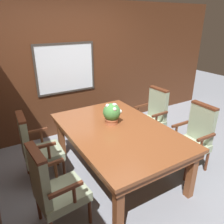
{
  "coord_description": "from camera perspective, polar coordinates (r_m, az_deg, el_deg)",
  "views": [
    {
      "loc": [
        -1.36,
        -2.09,
        2.12
      ],
      "look_at": [
        0.07,
        0.31,
        0.93
      ],
      "focal_mm": 35.0,
      "sensor_mm": 36.0,
      "label": 1
    }
  ],
  "objects": [
    {
      "name": "ground_plane",
      "position": [
        3.27,
        1.78,
        -17.3
      ],
      "size": [
        14.0,
        14.0,
        0.0
      ],
      "primitive_type": "plane",
      "color": "gray"
    },
    {
      "name": "wall_back",
      "position": [
        4.21,
        -11.49,
        10.37
      ],
      "size": [
        7.2,
        0.08,
        2.45
      ],
      "color": "#4C2816",
      "rests_on": "ground_plane"
    },
    {
      "name": "dining_table",
      "position": [
        3.05,
        1.46,
        -5.91
      ],
      "size": [
        1.29,
        1.96,
        0.73
      ],
      "color": "brown",
      "rests_on": "ground_plane"
    },
    {
      "name": "chair_right_near",
      "position": [
        3.45,
        20.57,
        -6.13
      ],
      "size": [
        0.51,
        0.5,
        1.01
      ],
      "rotation": [
        0.0,
        0.0,
        -1.59
      ],
      "color": "#562B19",
      "rests_on": "ground_plane"
    },
    {
      "name": "chair_right_far",
      "position": [
        3.99,
        10.41,
        -0.92
      ],
      "size": [
        0.52,
        0.51,
        1.01
      ],
      "rotation": [
        0.0,
        0.0,
        -1.53
      ],
      "color": "#562B19",
      "rests_on": "ground_plane"
    },
    {
      "name": "chair_left_far",
      "position": [
        3.17,
        -19.24,
        -8.64
      ],
      "size": [
        0.52,
        0.51,
        1.01
      ],
      "rotation": [
        0.0,
        0.0,
        1.52
      ],
      "color": "#562B19",
      "rests_on": "ground_plane"
    },
    {
      "name": "chair_left_near",
      "position": [
        2.46,
        -15.03,
        -18.52
      ],
      "size": [
        0.54,
        0.53,
        1.01
      ],
      "rotation": [
        0.0,
        0.0,
        1.65
      ],
      "color": "#562B19",
      "rests_on": "ground_plane"
    },
    {
      "name": "potted_plant",
      "position": [
        3.1,
        -0.05,
        -0.31
      ],
      "size": [
        0.26,
        0.25,
        0.32
      ],
      "color": "#B2603D",
      "rests_on": "dining_table"
    }
  ]
}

